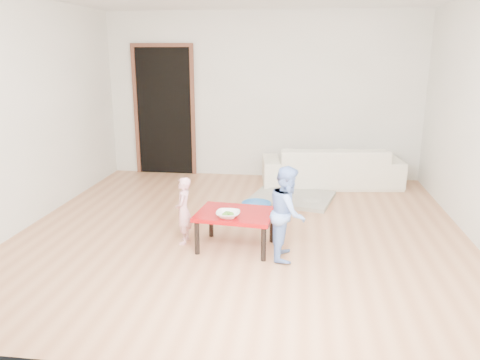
% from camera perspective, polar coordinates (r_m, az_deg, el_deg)
% --- Properties ---
extents(floor, '(5.00, 5.00, 0.01)m').
position_cam_1_polar(floor, '(5.39, 0.28, -6.12)').
color(floor, '#B7784E').
rests_on(floor, ground).
extents(back_wall, '(5.00, 0.02, 2.60)m').
position_cam_1_polar(back_wall, '(7.54, 2.73, 10.19)').
color(back_wall, white).
rests_on(back_wall, floor).
extents(left_wall, '(0.02, 5.00, 2.60)m').
position_cam_1_polar(left_wall, '(5.92, -24.69, 7.43)').
color(left_wall, white).
rests_on(left_wall, floor).
extents(doorway, '(1.02, 0.08, 2.11)m').
position_cam_1_polar(doorway, '(7.84, -9.16, 8.20)').
color(doorway, brown).
rests_on(doorway, back_wall).
extents(sofa, '(2.15, 1.06, 0.60)m').
position_cam_1_polar(sofa, '(7.24, 11.03, 1.70)').
color(sofa, white).
rests_on(sofa, floor).
extents(cushion, '(0.55, 0.51, 0.13)m').
position_cam_1_polar(cushion, '(7.02, 7.67, 2.74)').
color(cushion, orange).
rests_on(cushion, sofa).
extents(red_table, '(0.84, 0.66, 0.39)m').
position_cam_1_polar(red_table, '(4.86, -0.53, -6.13)').
color(red_table, '#99080C').
rests_on(red_table, floor).
extents(bowl, '(0.24, 0.24, 0.06)m').
position_cam_1_polar(bowl, '(4.64, -1.46, -4.21)').
color(bowl, white).
rests_on(bowl, red_table).
extents(broccoli, '(0.12, 0.12, 0.06)m').
position_cam_1_polar(broccoli, '(4.64, -1.46, -4.23)').
color(broccoli, '#2D5919').
rests_on(broccoli, red_table).
extents(child_pink, '(0.19, 0.27, 0.72)m').
position_cam_1_polar(child_pink, '(4.97, -6.91, -3.73)').
color(child_pink, '#E56878').
rests_on(child_pink, floor).
extents(child_blue, '(0.35, 0.45, 0.93)m').
position_cam_1_polar(child_blue, '(4.58, 5.82, -3.98)').
color(child_blue, '#6792EF').
rests_on(child_blue, floor).
extents(basin, '(0.38, 0.38, 0.12)m').
position_cam_1_polar(basin, '(5.99, 2.01, -3.32)').
color(basin, '#2F72B4').
rests_on(basin, floor).
extents(blanket, '(1.24, 1.11, 0.05)m').
position_cam_1_polar(blanket, '(6.52, 6.37, -2.14)').
color(blanket, beige).
rests_on(blanket, floor).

